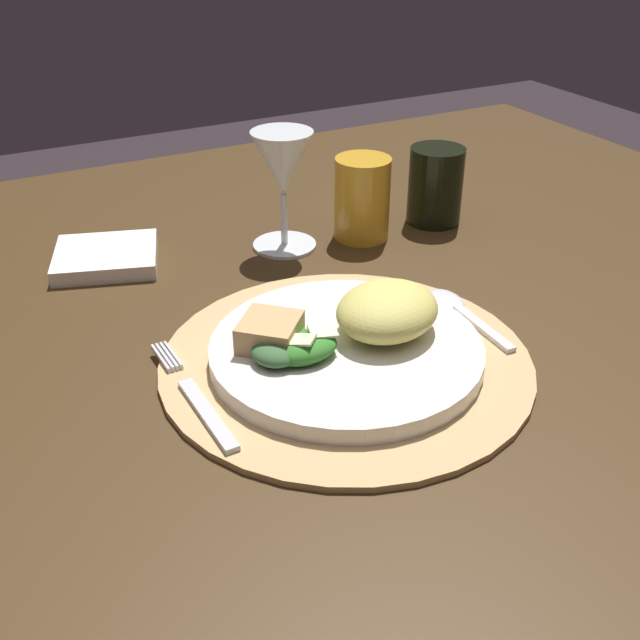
# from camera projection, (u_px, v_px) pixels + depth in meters

# --- Properties ---
(dining_table) EXTENTS (1.31, 1.05, 0.72)m
(dining_table) POSITION_uv_depth(u_px,v_px,m) (334.00, 406.00, 0.86)
(dining_table) COLOR #3E2A14
(dining_table) RESTS_ON ground
(placemat) EXTENTS (0.33, 0.33, 0.01)m
(placemat) POSITION_uv_depth(u_px,v_px,m) (346.00, 361.00, 0.69)
(placemat) COLOR tan
(placemat) RESTS_ON dining_table
(dinner_plate) EXTENTS (0.24, 0.24, 0.02)m
(dinner_plate) POSITION_uv_depth(u_px,v_px,m) (346.00, 351.00, 0.68)
(dinner_plate) COLOR silver
(dinner_plate) RESTS_ON placemat
(pasta_serving) EXTENTS (0.13, 0.12, 0.04)m
(pasta_serving) POSITION_uv_depth(u_px,v_px,m) (387.00, 311.00, 0.69)
(pasta_serving) COLOR #D4C761
(pasta_serving) RESTS_ON dinner_plate
(salad_greens) EXTENTS (0.08, 0.06, 0.02)m
(salad_greens) POSITION_uv_depth(u_px,v_px,m) (298.00, 348.00, 0.65)
(salad_greens) COLOR #2C7325
(salad_greens) RESTS_ON dinner_plate
(bread_piece) EXTENTS (0.07, 0.07, 0.03)m
(bread_piece) POSITION_uv_depth(u_px,v_px,m) (270.00, 332.00, 0.67)
(bread_piece) COLOR tan
(bread_piece) RESTS_ON dinner_plate
(fork) EXTENTS (0.02, 0.17, 0.00)m
(fork) POSITION_uv_depth(u_px,v_px,m) (196.00, 398.00, 0.63)
(fork) COLOR silver
(fork) RESTS_ON placemat
(spoon) EXTENTS (0.03, 0.13, 0.01)m
(spoon) POSITION_uv_depth(u_px,v_px,m) (457.00, 308.00, 0.76)
(spoon) COLOR silver
(spoon) RESTS_ON placemat
(napkin) EXTENTS (0.14, 0.13, 0.02)m
(napkin) POSITION_uv_depth(u_px,v_px,m) (106.00, 257.00, 0.86)
(napkin) COLOR white
(napkin) RESTS_ON dining_table
(wine_glass) EXTENTS (0.07, 0.07, 0.14)m
(wine_glass) POSITION_uv_depth(u_px,v_px,m) (283.00, 169.00, 0.86)
(wine_glass) COLOR silver
(wine_glass) RESTS_ON dining_table
(amber_tumbler) EXTENTS (0.07, 0.07, 0.10)m
(amber_tumbler) POSITION_uv_depth(u_px,v_px,m) (362.00, 199.00, 0.90)
(amber_tumbler) COLOR gold
(amber_tumbler) RESTS_ON dining_table
(dark_tumbler) EXTENTS (0.07, 0.07, 0.09)m
(dark_tumbler) POSITION_uv_depth(u_px,v_px,m) (435.00, 185.00, 0.94)
(dark_tumbler) COLOR black
(dark_tumbler) RESTS_ON dining_table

